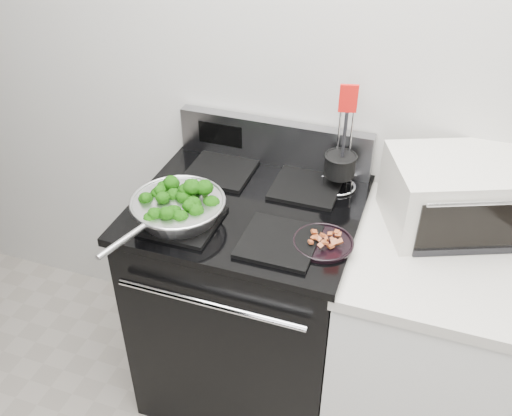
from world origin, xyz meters
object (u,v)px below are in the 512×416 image
at_px(bacon_plate, 323,240).
at_px(utensil_holder, 339,171).
at_px(skillet, 178,208).
at_px(gas_range, 249,298).
at_px(toaster_oven, 455,195).

height_order(bacon_plate, utensil_holder, utensil_holder).
relative_size(skillet, bacon_plate, 2.53).
height_order(gas_range, toaster_oven, toaster_oven).
xyz_separation_m(skillet, toaster_oven, (0.87, 0.32, 0.04)).
bearing_deg(utensil_holder, bacon_plate, -98.73).
xyz_separation_m(bacon_plate, utensil_holder, (-0.03, 0.34, 0.05)).
height_order(gas_range, utensil_holder, utensil_holder).
bearing_deg(gas_range, toaster_oven, 12.55).
relative_size(gas_range, bacon_plate, 5.74).
height_order(skillet, utensil_holder, utensil_holder).
distance_m(skillet, toaster_oven, 0.93).
distance_m(gas_range, utensil_holder, 0.64).
bearing_deg(bacon_plate, skillet, -175.81).
distance_m(utensil_holder, toaster_oven, 0.41).
distance_m(gas_range, toaster_oven, 0.89).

